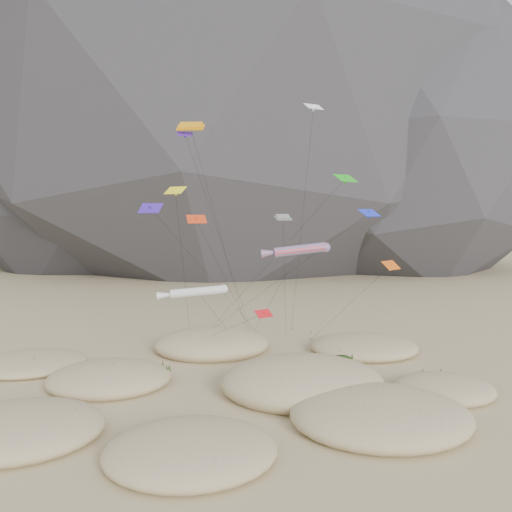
% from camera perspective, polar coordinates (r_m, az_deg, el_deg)
% --- Properties ---
extents(ground, '(500.00, 500.00, 0.00)m').
position_cam_1_polar(ground, '(45.64, -0.50, -16.53)').
color(ground, '#CCB789').
rests_on(ground, ground).
extents(rock_headland, '(226.37, 148.64, 177.50)m').
position_cam_1_polar(rock_headland, '(170.83, -2.12, 23.98)').
color(rock_headland, black).
rests_on(rock_headland, ground).
extents(dunes, '(51.83, 37.93, 4.24)m').
position_cam_1_polar(dunes, '(49.06, -1.67, -14.08)').
color(dunes, '#CCB789').
rests_on(dunes, ground).
extents(dune_grass, '(43.36, 30.64, 1.47)m').
position_cam_1_polar(dune_grass, '(48.55, -3.76, -14.16)').
color(dune_grass, black).
rests_on(dune_grass, ground).
extents(kite_stakes, '(16.96, 7.23, 0.30)m').
position_cam_1_polar(kite_stakes, '(67.59, -0.41, -9.28)').
color(kite_stakes, '#3F2D1E').
rests_on(kite_stakes, ground).
extents(rainbow_tube_kite, '(7.59, 13.35, 13.69)m').
position_cam_1_polar(rainbow_tube_kite, '(52.04, 4.76, 0.68)').
color(rainbow_tube_kite, red).
rests_on(rainbow_tube_kite, ground).
extents(white_tube_kite, '(8.84, 14.25, 9.33)m').
position_cam_1_polar(white_tube_kite, '(51.77, -7.07, -4.11)').
color(white_tube_kite, silver).
rests_on(white_tube_kite, ground).
extents(orange_parafoil, '(8.64, 16.74, 26.25)m').
position_cam_1_polar(orange_parafoil, '(54.07, -7.39, 14.16)').
color(orange_parafoil, orange).
rests_on(orange_parafoil, ground).
extents(multi_parafoil, '(3.40, 13.01, 16.63)m').
position_cam_1_polar(multi_parafoil, '(54.16, 3.12, 4.15)').
color(multi_parafoil, red).
rests_on(multi_parafoil, ground).
extents(delta_kites, '(27.73, 22.89, 29.05)m').
position_cam_1_polar(delta_kites, '(54.19, 2.27, 5.64)').
color(delta_kites, green).
rests_on(delta_kites, ground).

